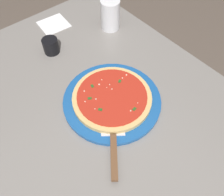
% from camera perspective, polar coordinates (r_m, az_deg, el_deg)
% --- Properties ---
extents(ground_plane, '(5.00, 5.00, 0.00)m').
position_cam_1_polar(ground_plane, '(1.48, -2.22, -17.47)').
color(ground_plane, brown).
extents(restaurant_table, '(1.06, 0.80, 0.77)m').
position_cam_1_polar(restaurant_table, '(0.91, -3.47, -4.81)').
color(restaurant_table, black).
rests_on(restaurant_table, ground_plane).
extents(serving_plate, '(0.32, 0.32, 0.01)m').
position_cam_1_polar(serving_plate, '(0.76, -0.00, -0.57)').
color(serving_plate, '#195199').
rests_on(serving_plate, restaurant_table).
extents(pizza, '(0.25, 0.25, 0.02)m').
position_cam_1_polar(pizza, '(0.75, -0.00, 0.16)').
color(pizza, '#DBB26B').
rests_on(pizza, serving_plate).
extents(pizza_server, '(0.20, 0.17, 0.01)m').
position_cam_1_polar(pizza_server, '(0.67, 0.36, -10.91)').
color(pizza_server, silver).
rests_on(pizza_server, serving_plate).
extents(cup_tall_drink, '(0.08, 0.08, 0.12)m').
position_cam_1_polar(cup_tall_drink, '(1.00, -0.43, 19.53)').
color(cup_tall_drink, silver).
rests_on(cup_tall_drink, restaurant_table).
extents(cup_small_sauce, '(0.06, 0.06, 0.06)m').
position_cam_1_polar(cup_small_sauce, '(0.93, -14.45, 12.21)').
color(cup_small_sauce, black).
rests_on(cup_small_sauce, restaurant_table).
extents(napkin_folded_right, '(0.12, 0.12, 0.00)m').
position_cam_1_polar(napkin_folded_right, '(1.08, -13.93, 16.96)').
color(napkin_folded_right, white).
rests_on(napkin_folded_right, restaurant_table).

